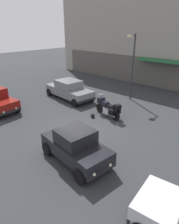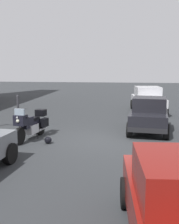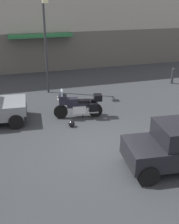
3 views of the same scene
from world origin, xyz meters
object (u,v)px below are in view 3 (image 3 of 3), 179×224
Objects in this scene: helmet at (72,124)px; streetlamp_curbside at (46,39)px; bollard_curbside at (173,75)px; motorcycle at (79,105)px; car_compact_side at (178,146)px.

helmet is 5.62m from streetlamp_curbside.
streetlamp_curbside is at bearing 176.68° from bollard_curbside.
helmet is (-0.58, -0.87, -0.48)m from motorcycle.
bollard_curbside is at bearing -143.46° from motorcycle.
motorcycle is at bearing 56.29° from helmet.
helmet is at bearing -150.76° from bollard_curbside.
car_compact_side reaches higher than motorcycle.
streetlamp_curbside reaches higher than helmet.
motorcycle is 1.16m from helmet.
helmet is at bearing 67.05° from motorcycle.
motorcycle reaches higher than bollard_curbside.
car_compact_side is at bearing -121.76° from bollard_curbside.
streetlamp_curbside is at bearing 114.12° from car_compact_side.
streetlamp_curbside is 5.00× the size of bollard_curbside.
motorcycle is at bearing 118.87° from car_compact_side.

